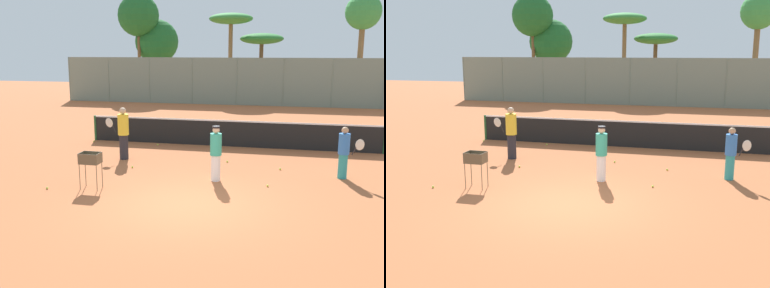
# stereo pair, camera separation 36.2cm
# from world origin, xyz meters

# --- Properties ---
(ground_plane) EXTENTS (80.00, 80.00, 0.00)m
(ground_plane) POSITION_xyz_m (0.00, 0.00, 0.00)
(ground_plane) COLOR #B26038
(tennis_net) EXTENTS (11.78, 0.10, 1.07)m
(tennis_net) POSITION_xyz_m (0.00, 7.21, 0.56)
(tennis_net) COLOR #26592D
(tennis_net) RESTS_ON ground_plane
(back_fence) EXTENTS (28.99, 0.08, 3.30)m
(back_fence) POSITION_xyz_m (0.00, 21.15, 1.65)
(back_fence) COLOR gray
(back_fence) RESTS_ON ground_plane
(tree_0) EXTENTS (3.68, 3.68, 6.37)m
(tree_0) POSITION_xyz_m (-9.25, 26.94, 4.52)
(tree_0) COLOR brown
(tree_0) RESTS_ON ground_plane
(tree_1) EXTENTS (3.42, 3.42, 5.12)m
(tree_1) POSITION_xyz_m (-0.35, 26.14, 4.59)
(tree_1) COLOR brown
(tree_1) RESTS_ON ground_plane
(tree_2) EXTENTS (3.38, 3.38, 8.28)m
(tree_2) POSITION_xyz_m (-10.33, 25.50, 6.55)
(tree_2) COLOR brown
(tree_2) RESTS_ON ground_plane
(tree_3) EXTENTS (2.60, 2.60, 7.87)m
(tree_3) POSITION_xyz_m (7.03, 25.77, 6.38)
(tree_3) COLOR brown
(tree_3) RESTS_ON ground_plane
(tree_4) EXTENTS (3.36, 3.36, 6.60)m
(tree_4) POSITION_xyz_m (-2.63, 24.87, 5.98)
(tree_4) COLOR brown
(tree_4) RESTS_ON ground_plane
(player_white_outfit) EXTENTS (0.34, 0.89, 1.65)m
(player_white_outfit) POSITION_xyz_m (0.31, 2.31, 0.86)
(player_white_outfit) COLOR white
(player_white_outfit) RESTS_ON ground_plane
(player_red_cap) EXTENTS (0.95, 0.38, 1.85)m
(player_red_cap) POSITION_xyz_m (-3.37, 4.24, 0.95)
(player_red_cap) COLOR #26262D
(player_red_cap) RESTS_ON ground_plane
(player_yellow_shirt) EXTENTS (0.73, 0.63, 1.58)m
(player_yellow_shirt) POSITION_xyz_m (4.02, 3.41, 0.82)
(player_yellow_shirt) COLOR teal
(player_yellow_shirt) RESTS_ON ground_plane
(ball_cart) EXTENTS (0.56, 0.41, 1.03)m
(ball_cart) POSITION_xyz_m (-2.95, 0.75, 0.79)
(ball_cart) COLOR brown
(ball_cart) RESTS_ON ground_plane
(tennis_ball_0) EXTENTS (0.07, 0.07, 0.07)m
(tennis_ball_0) POSITION_xyz_m (-2.63, 3.13, 0.03)
(tennis_ball_0) COLOR #D1E54C
(tennis_ball_0) RESTS_ON ground_plane
(tennis_ball_2) EXTENTS (0.07, 0.07, 0.07)m
(tennis_ball_2) POSITION_xyz_m (-5.72, 6.75, 0.03)
(tennis_ball_2) COLOR #D1E54C
(tennis_ball_2) RESTS_ON ground_plane
(tennis_ball_3) EXTENTS (0.07, 0.07, 0.07)m
(tennis_ball_3) POSITION_xyz_m (1.87, 2.02, 0.03)
(tennis_ball_3) COLOR #D1E54C
(tennis_ball_3) RESTS_ON ground_plane
(tennis_ball_4) EXTENTS (0.07, 0.07, 0.07)m
(tennis_ball_4) POSITION_xyz_m (-2.89, 6.73, 0.03)
(tennis_ball_4) COLOR #D1E54C
(tennis_ball_4) RESTS_ON ground_plane
(tennis_ball_5) EXTENTS (0.07, 0.07, 0.07)m
(tennis_ball_5) POSITION_xyz_m (0.32, 4.57, 0.03)
(tennis_ball_5) COLOR #D1E54C
(tennis_ball_5) RESTS_ON ground_plane
(tennis_ball_6) EXTENTS (0.07, 0.07, 0.07)m
(tennis_ball_6) POSITION_xyz_m (2.14, 3.97, 0.03)
(tennis_ball_6) COLOR #D1E54C
(tennis_ball_6) RESTS_ON ground_plane
(tennis_ball_7) EXTENTS (0.07, 0.07, 0.07)m
(tennis_ball_7) POSITION_xyz_m (-4.13, 0.39, 0.03)
(tennis_ball_7) COLOR #D1E54C
(tennis_ball_7) RESTS_ON ground_plane
(parked_car) EXTENTS (4.20, 1.70, 1.60)m
(parked_car) POSITION_xyz_m (5.07, 25.44, 0.66)
(parked_car) COLOR #232328
(parked_car) RESTS_ON ground_plane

